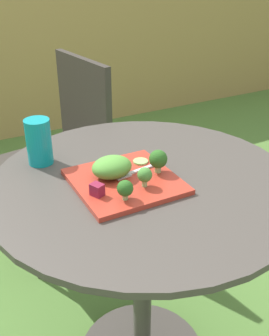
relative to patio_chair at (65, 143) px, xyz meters
name	(u,v)px	position (x,y,z in m)	size (l,w,h in m)	color
patio_table	(143,260)	(-0.03, -0.80, -0.06)	(0.85, 0.85, 0.75)	#423D38
patio_chair	(65,143)	(0.00, 0.00, 0.00)	(0.50, 0.50, 0.90)	#332D28
salad_plate	(125,181)	(-0.09, -0.80, 0.23)	(0.27, 0.27, 0.01)	#AD3323
drinking_glass	(39,144)	(-0.26, -0.58, 0.29)	(0.07, 0.07, 0.13)	#0F8C93
fork	(135,172)	(-0.05, -0.78, 0.24)	(0.15, 0.04, 0.00)	silver
lettuce_mound	(112,167)	(-0.12, -0.77, 0.27)	(0.11, 0.09, 0.06)	#519338
broccoli_floret_0	(125,189)	(-0.14, -0.89, 0.27)	(0.04, 0.04, 0.05)	#99B770
broccoli_floret_1	(145,175)	(-0.06, -0.86, 0.27)	(0.04, 0.04, 0.05)	#99B770
broccoli_floret_2	(158,159)	(0.01, -0.81, 0.28)	(0.05, 0.05, 0.07)	#99B770
cucumber_slice_0	(141,161)	(-0.01, -0.73, 0.24)	(0.04, 0.04, 0.01)	#8EB766
beet_chunk_0	(97,190)	(-0.19, -0.84, 0.26)	(0.03, 0.03, 0.03)	maroon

